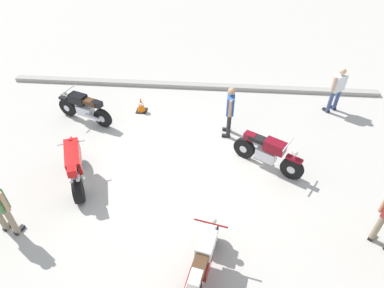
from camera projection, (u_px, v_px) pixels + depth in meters
The scene contains 9 objects.
ground_plane at pixel (178, 171), 9.21m from camera, with size 40.00×40.00×0.00m, color #B7B2A8.
curb_edge at pixel (192, 86), 12.67m from camera, with size 14.00×0.30×0.15m, color #9C978F.
motorcycle_maroon_cruiser at pixel (268, 152), 9.01m from camera, with size 1.85×1.18×1.09m.
motorcycle_red_sportbike at pixel (75, 165), 8.52m from camera, with size 0.97×1.88×1.14m.
motorcycle_cream_vintage at pixel (203, 260), 6.57m from camera, with size 0.83×1.94×1.07m.
motorcycle_black_cruiser at pixel (84, 108), 10.70m from camera, with size 2.00×0.97×1.09m.
person_in_white_shirt at pixel (338, 88), 10.90m from camera, with size 0.57×0.49×1.62m.
person_in_blue_shirt at pixel (230, 109), 9.88m from camera, with size 0.32×0.65×1.67m.
traffic_cone at pixel (141, 105), 11.31m from camera, with size 0.36×0.36×0.53m.
Camera 1 is at (0.93, -6.52, 6.49)m, focal length 30.76 mm.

